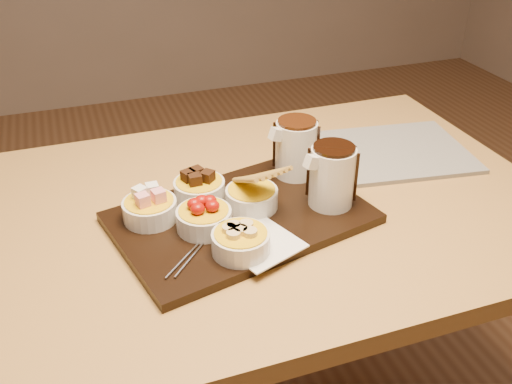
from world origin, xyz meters
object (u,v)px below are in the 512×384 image
object	(u,v)px
dining_table	(254,243)
bowl_strawberries	(204,219)
pitcher_milk_chocolate	(296,149)
serving_board	(241,218)
pitcher_dark_chocolate	(332,177)
newspaper	(394,152)

from	to	relation	value
dining_table	bowl_strawberries	distance (m)	0.20
dining_table	pitcher_milk_chocolate	world-z (taller)	pitcher_milk_chocolate
serving_board	pitcher_milk_chocolate	bearing A→B (deg)	21.80
bowl_strawberries	pitcher_milk_chocolate	distance (m)	0.27
dining_table	bowl_strawberries	xyz separation A→B (m)	(-0.12, -0.08, 0.14)
pitcher_dark_chocolate	newspaper	xyz separation A→B (m)	(0.25, 0.17, -0.07)
serving_board	pitcher_dark_chocolate	distance (m)	0.19
pitcher_milk_chocolate	bowl_strawberries	bearing A→B (deg)	-163.61
serving_board	pitcher_milk_chocolate	world-z (taller)	pitcher_milk_chocolate
pitcher_dark_chocolate	newspaper	size ratio (longest dim) A/B	0.36
dining_table	serving_board	bearing A→B (deg)	-129.80
dining_table	serving_board	size ratio (longest dim) A/B	2.61
newspaper	pitcher_milk_chocolate	bearing A→B (deg)	-163.40
bowl_strawberries	pitcher_dark_chocolate	size ratio (longest dim) A/B	0.85
serving_board	pitcher_dark_chocolate	size ratio (longest dim) A/B	3.93
dining_table	bowl_strawberries	size ratio (longest dim) A/B	12.00
bowl_strawberries	pitcher_dark_chocolate	world-z (taller)	pitcher_dark_chocolate
bowl_strawberries	pitcher_dark_chocolate	bearing A→B (deg)	0.19
serving_board	newspaper	bearing A→B (deg)	6.47
dining_table	newspaper	xyz separation A→B (m)	(0.37, 0.09, 0.10)
bowl_strawberries	newspaper	distance (m)	0.53
pitcher_dark_chocolate	pitcher_milk_chocolate	size ratio (longest dim) A/B	1.00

